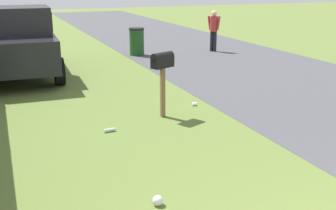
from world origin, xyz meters
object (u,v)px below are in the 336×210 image
Objects in this scene: trash_bin at (137,41)px; pedestrian at (214,28)px; mailbox at (163,65)px; pickup_truck at (20,40)px.

pedestrian is at bearing -96.36° from trash_bin.
pedestrian reaches higher than mailbox.
pickup_truck reaches higher than trash_bin.
trash_bin is 3.19m from pedestrian.
pickup_truck is 7.65m from pedestrian.
mailbox is 8.53m from pedestrian.
mailbox is at bearing 27.73° from pickup_truck.
pickup_truck is at bearing 115.46° from trash_bin.
trash_bin is at bearing -36.85° from mailbox.
mailbox is 0.27× the size of pickup_truck.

